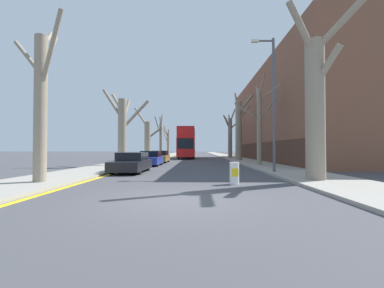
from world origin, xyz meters
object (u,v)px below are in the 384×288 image
Objects in this scene: parked_car_1 at (151,159)px; street_tree_left_2 at (147,138)px; street_tree_left_1 at (122,127)px; street_tree_right_3 at (230,135)px; street_tree_right_0 at (316,102)px; street_tree_right_2 at (239,128)px; traffic_bollard at (234,173)px; street_tree_left_0 at (41,97)px; street_tree_left_3 at (161,138)px; double_decker_bus at (187,142)px; street_tree_right_1 at (259,122)px; parked_car_0 at (132,163)px; lamp_post at (272,98)px; street_tree_left_4 at (168,142)px; parked_car_2 at (160,157)px.

street_tree_left_2 is at bearing 102.66° from parked_car_1.
street_tree_left_1 is at bearing -161.53° from parked_car_1.
street_tree_right_0 is at bearing -90.26° from street_tree_right_3.
street_tree_right_0 is (11.79, -22.14, 0.65)m from street_tree_left_2.
street_tree_right_2 is 1.09× the size of street_tree_right_3.
street_tree_left_2 is 24.34m from traffic_bollard.
street_tree_left_0 is 1.06× the size of street_tree_left_2.
street_tree_left_3 is 0.83× the size of street_tree_right_2.
street_tree_right_3 is 7.14m from double_decker_bus.
traffic_bollard is at bearing -54.47° from street_tree_left_1.
street_tree_left_2 is 0.92× the size of street_tree_right_1.
street_tree_right_1 is 10.01m from parked_car_1.
street_tree_right_0 reaches higher than parked_car_0.
street_tree_right_0 reaches higher than parked_car_1.
street_tree_left_1 is 0.82× the size of street_tree_right_3.
parked_car_0 is (-9.33, 4.66, -2.91)m from street_tree_right_0.
street_tree_left_3 is 31.27m from lamp_post.
street_tree_left_1 is 11.71m from street_tree_left_2.
parked_car_0 is (2.30, -28.57, -2.77)m from street_tree_left_3.
street_tree_right_3 is 8.91× the size of traffic_bollard.
street_tree_left_0 is 1.13× the size of street_tree_left_1.
street_tree_left_4 is 0.85× the size of street_tree_right_1.
street_tree_left_0 is 1.74× the size of parked_car_2.
street_tree_right_0 reaches higher than traffic_bollard.
street_tree_right_2 is at bearing -51.80° from double_decker_bus.
street_tree_right_2 reaches higher than street_tree_right_3.
street_tree_left_4 is 18.15m from street_tree_right_3.
street_tree_left_1 reaches higher than double_decker_bus.
parked_car_1 is at bearing -77.34° from street_tree_left_2.
parked_car_1 is 13.17m from traffic_bollard.
parked_car_1 is 0.51× the size of lamp_post.
street_tree_left_4 is 33.27m from parked_car_1.
parked_car_1 reaches higher than traffic_bollard.
street_tree_left_0 is at bearing -178.94° from traffic_bollard.
street_tree_left_1 is 0.91× the size of street_tree_left_3.
double_decker_bus is 1.48× the size of lamp_post.
street_tree_left_4 is at bearing 94.75° from parked_car_2.
parked_car_0 is at bearing -90.00° from parked_car_2.
street_tree_right_2 is 19.05m from parked_car_0.
street_tree_left_3 reaches higher than parked_car_2.
street_tree_left_3 is at bearing -89.98° from street_tree_left_4.
street_tree_left_3 is 12.08m from street_tree_right_3.
street_tree_right_0 is 4.12m from lamp_post.
street_tree_left_3 is at bearing 133.32° from street_tree_right_2.
double_decker_bus is (-7.00, 18.70, -1.16)m from street_tree_right_1.
street_tree_right_1 is (11.94, -11.25, 0.92)m from street_tree_left_2.
lamp_post is (10.87, -6.51, 1.19)m from street_tree_left_1.
street_tree_left_4 is at bearing 93.32° from parked_car_0.
street_tree_right_3 is at bearing 83.00° from traffic_bollard.
traffic_bollard is (8.04, 0.15, -3.16)m from street_tree_left_0.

